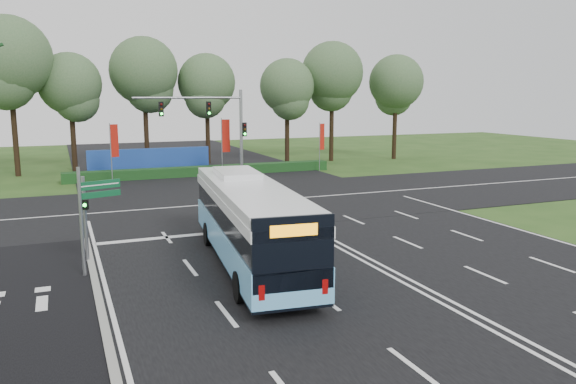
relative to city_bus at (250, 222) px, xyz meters
name	(u,v)px	position (x,y,z in m)	size (l,w,h in m)	color
ground	(342,251)	(4.33, 0.49, -1.74)	(120.00, 120.00, 0.00)	#274818
road_main	(342,250)	(4.33, 0.49, -1.72)	(20.00, 120.00, 0.04)	black
road_cross	(253,202)	(4.33, 12.49, -1.71)	(120.00, 14.00, 0.05)	black
bike_path	(16,319)	(-8.17, -2.51, -1.71)	(5.00, 18.00, 0.06)	black
kerb_strip	(100,307)	(-5.77, -2.51, -1.68)	(0.25, 18.00, 0.12)	gray
city_bus	(250,222)	(0.00, 0.00, 0.00)	(3.80, 12.23, 3.45)	#6EC4FF
pedestrian_signal	(85,216)	(-5.87, 2.84, 0.16)	(0.32, 0.42, 3.47)	gray
street_sign	(90,208)	(-5.75, 1.08, 0.82)	(1.52, 0.57, 4.07)	gray
banner_flag_left	(114,144)	(-2.88, 23.34, 1.23)	(0.63, 0.30, 4.56)	gray
banner_flag_mid	(225,140)	(5.52, 22.76, 1.39)	(0.71, 0.11, 4.81)	gray
banner_flag_right	(321,139)	(14.54, 23.92, 1.04)	(0.59, 0.29, 4.25)	gray
traffic_light_gantry	(218,121)	(4.54, 20.99, 2.92)	(8.41, 0.28, 7.00)	gray
hedge	(204,171)	(4.33, 24.99, -1.34)	(22.00, 1.20, 0.80)	#153A16
blue_hoarding	(150,161)	(0.33, 27.49, -0.64)	(10.00, 0.30, 2.20)	#1D429E
eucalyptus_row	(169,74)	(2.90, 31.56, 6.71)	(47.57, 9.30, 12.88)	black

